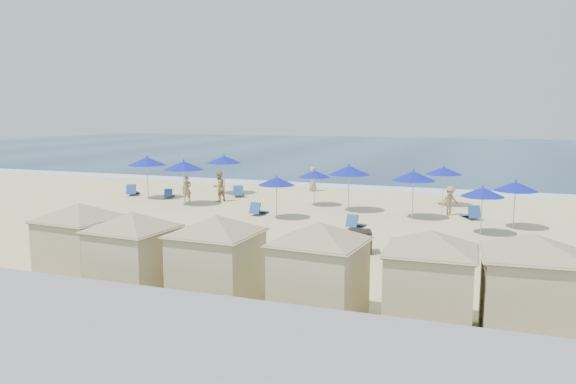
# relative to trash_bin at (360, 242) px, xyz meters

# --- Properties ---
(ground) EXTENTS (160.00, 160.00, 0.00)m
(ground) POSITION_rel_trash_bin_xyz_m (-4.56, 2.57, -0.43)
(ground) COLOR beige
(ground) RESTS_ON ground
(ocean) EXTENTS (160.00, 80.00, 0.06)m
(ocean) POSITION_rel_trash_bin_xyz_m (-4.56, 57.57, -0.40)
(ocean) COLOR #0E254D
(ocean) RESTS_ON ground
(surf_line) EXTENTS (160.00, 2.50, 0.08)m
(surf_line) POSITION_rel_trash_bin_xyz_m (-4.56, 18.07, -0.39)
(surf_line) COLOR white
(surf_line) RESTS_ON ground
(seawall) EXTENTS (160.00, 6.10, 1.22)m
(seawall) POSITION_rel_trash_bin_xyz_m (-4.56, -10.93, 0.22)
(seawall) COLOR gray
(seawall) RESTS_ON ground
(trash_bin) EXTENTS (1.08, 1.08, 0.86)m
(trash_bin) POSITION_rel_trash_bin_xyz_m (0.00, 0.00, 0.00)
(trash_bin) COLOR black
(trash_bin) RESTS_ON ground
(cabana_0) EXTENTS (4.53, 4.53, 2.85)m
(cabana_0) POSITION_rel_trash_bin_xyz_m (-7.36, -6.88, 1.20)
(cabana_0) COLOR tan
(cabana_0) RESTS_ON ground
(cabana_1) EXTENTS (4.45, 4.45, 2.80)m
(cabana_1) POSITION_rel_trash_bin_xyz_m (-5.02, -7.40, 1.17)
(cabana_1) COLOR tan
(cabana_1) RESTS_ON ground
(cabana_2) EXTENTS (4.56, 4.56, 2.86)m
(cabana_2) POSITION_rel_trash_bin_xyz_m (-2.39, -7.28, 1.21)
(cabana_2) COLOR tan
(cabana_2) RESTS_ON ground
(cabana_3) EXTENTS (4.55, 4.55, 2.86)m
(cabana_3) POSITION_rel_trash_bin_xyz_m (0.60, -7.31, 1.21)
(cabana_3) COLOR tan
(cabana_3) RESTS_ON ground
(cabana_4) EXTENTS (4.47, 4.47, 2.81)m
(cabana_4) POSITION_rel_trash_bin_xyz_m (3.36, -7.06, 1.18)
(cabana_4) COLOR tan
(cabana_4) RESTS_ON ground
(cabana_5) EXTENTS (4.58, 4.58, 2.88)m
(cabana_5) POSITION_rel_trash_bin_xyz_m (5.64, -6.93, 1.22)
(cabana_5) COLOR tan
(cabana_5) RESTS_ON ground
(umbrella_0) EXTENTS (2.38, 2.38, 2.71)m
(umbrella_0) POSITION_rel_trash_bin_xyz_m (-15.57, 8.87, 1.92)
(umbrella_0) COLOR #A5A8AD
(umbrella_0) RESTS_ON ground
(umbrella_1) EXTENTS (2.34, 2.34, 2.66)m
(umbrella_1) POSITION_rel_trash_bin_xyz_m (-12.16, 7.52, 1.88)
(umbrella_1) COLOR #A5A8AD
(umbrella_1) RESTS_ON ground
(umbrella_2) EXTENTS (2.32, 2.32, 2.64)m
(umbrella_2) POSITION_rel_trash_bin_xyz_m (-11.96, 12.33, 1.86)
(umbrella_2) COLOR #A5A8AD
(umbrella_2) RESTS_ON ground
(umbrella_3) EXTENTS (1.88, 1.88, 2.13)m
(umbrella_3) POSITION_rel_trash_bin_xyz_m (-4.95, 9.88, 1.42)
(umbrella_3) COLOR #A5A8AD
(umbrella_3) RESTS_ON ground
(umbrella_4) EXTENTS (1.95, 1.95, 2.22)m
(umbrella_4) POSITION_rel_trash_bin_xyz_m (-5.56, 5.41, 1.49)
(umbrella_4) COLOR #A5A8AD
(umbrella_4) RESTS_ON ground
(umbrella_5) EXTENTS (2.29, 2.29, 2.60)m
(umbrella_5) POSITION_rel_trash_bin_xyz_m (-2.62, 8.72, 1.83)
(umbrella_5) COLOR #A5A8AD
(umbrella_5) RESTS_ON ground
(umbrella_6) EXTENTS (2.22, 2.22, 2.52)m
(umbrella_6) POSITION_rel_trash_bin_xyz_m (0.95, 7.78, 1.76)
(umbrella_6) COLOR #A5A8AD
(umbrella_6) RESTS_ON ground
(umbrella_7) EXTENTS (2.06, 2.06, 2.34)m
(umbrella_7) POSITION_rel_trash_bin_xyz_m (2.03, 12.43, 1.60)
(umbrella_7) COLOR #A5A8AD
(umbrella_7) RESTS_ON ground
(umbrella_8) EXTENTS (2.01, 2.01, 2.29)m
(umbrella_8) POSITION_rel_trash_bin_xyz_m (5.71, 6.89, 1.55)
(umbrella_8) COLOR #A5A8AD
(umbrella_8) RESTS_ON ground
(umbrella_9) EXTENTS (1.93, 1.93, 2.19)m
(umbrella_9) POSITION_rel_trash_bin_xyz_m (4.31, 5.03, 1.47)
(umbrella_9) COLOR #A5A8AD
(umbrella_9) RESTS_ON ground
(beach_chair_0) EXTENTS (1.11, 1.52, 0.77)m
(beach_chair_0) POSITION_rel_trash_bin_xyz_m (-17.29, 9.64, -0.17)
(beach_chair_0) COLOR navy
(beach_chair_0) RESTS_ON ground
(beach_chair_1) EXTENTS (0.91, 1.24, 0.63)m
(beach_chair_1) POSITION_rel_trash_bin_xyz_m (-14.41, 9.45, -0.21)
(beach_chair_1) COLOR navy
(beach_chair_1) RESTS_ON ground
(beach_chair_2) EXTENTS (1.12, 1.54, 0.77)m
(beach_chair_2) POSITION_rel_trash_bin_xyz_m (-10.54, 11.46, -0.16)
(beach_chair_2) COLOR navy
(beach_chair_2) RESTS_ON ground
(beach_chair_3) EXTENTS (0.67, 1.33, 0.71)m
(beach_chair_3) POSITION_rel_trash_bin_xyz_m (-6.86, 6.04, -0.18)
(beach_chair_3) COLOR navy
(beach_chair_3) RESTS_ON ground
(beach_chair_4) EXTENTS (0.79, 1.34, 0.69)m
(beach_chair_4) POSITION_rel_trash_bin_xyz_m (-1.25, 4.47, -0.19)
(beach_chair_4) COLOR navy
(beach_chair_4) RESTS_ON ground
(beach_chair_5) EXTENTS (1.09, 1.49, 0.75)m
(beach_chair_5) POSITION_rel_trash_bin_xyz_m (3.78, 8.71, -0.17)
(beach_chair_5) COLOR navy
(beach_chair_5) RESTS_ON ground
(beachgoer_0) EXTENTS (0.65, 0.51, 1.57)m
(beachgoer_0) POSITION_rel_trash_bin_xyz_m (-12.54, 8.46, 0.35)
(beachgoer_0) COLOR tan
(beachgoer_0) RESTS_ON ground
(beachgoer_1) EXTENTS (0.94, 1.06, 1.81)m
(beachgoer_1) POSITION_rel_trash_bin_xyz_m (-10.85, 9.35, 0.47)
(beachgoer_1) COLOR tan
(beachgoer_1) RESTS_ON ground
(beachgoer_2) EXTENTS (1.13, 1.12, 1.56)m
(beachgoer_2) POSITION_rel_trash_bin_xyz_m (2.66, 9.33, 0.35)
(beachgoer_2) COLOR tan
(beachgoer_2) RESTS_ON ground
(beachgoer_3) EXTENTS (0.61, 0.87, 1.68)m
(beachgoer_3) POSITION_rel_trash_bin_xyz_m (-6.85, 15.57, 0.41)
(beachgoer_3) COLOR tan
(beachgoer_3) RESTS_ON ground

